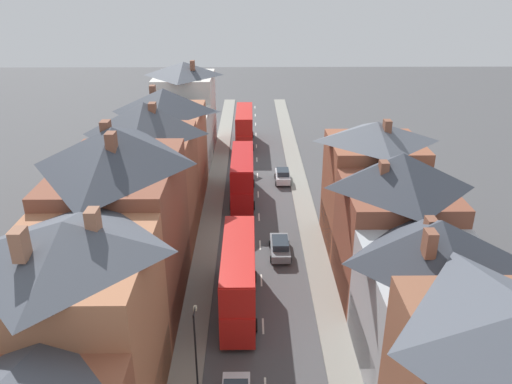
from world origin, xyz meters
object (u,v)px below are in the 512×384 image
at_px(street_lamp, 196,344).
at_px(double_decker_bus_lead, 242,176).
at_px(double_decker_bus_far_approaching, 239,275).
at_px(car_parked_left_b, 283,176).
at_px(double_decker_bus_mid_street, 244,127).
at_px(car_mid_black, 280,247).

bearing_deg(street_lamp, double_decker_bus_lead, 85.11).
height_order(double_decker_bus_far_approaching, street_lamp, street_lamp).
bearing_deg(car_parked_left_b, double_decker_bus_far_approaching, -100.96).
bearing_deg(car_parked_left_b, double_decker_bus_lead, -134.84).
relative_size(double_decker_bus_mid_street, double_decker_bus_far_approaching, 1.00).
distance_m(double_decker_bus_lead, double_decker_bus_mid_street, 20.01).
xyz_separation_m(car_parked_left_b, street_lamp, (-7.35, -33.46, 2.39)).
distance_m(double_decker_bus_lead, car_parked_left_b, 7.23).
height_order(double_decker_bus_mid_street, street_lamp, street_lamp).
xyz_separation_m(car_mid_black, car_parked_left_b, (1.30, 17.52, 0.04)).
height_order(car_mid_black, car_parked_left_b, car_parked_left_b).
bearing_deg(double_decker_bus_far_approaching, car_parked_left_b, 79.04).
bearing_deg(double_decker_bus_mid_street, double_decker_bus_lead, -90.00).
distance_m(car_mid_black, street_lamp, 17.22).
bearing_deg(car_parked_left_b, street_lamp, -102.39).
xyz_separation_m(double_decker_bus_mid_street, car_mid_black, (3.61, -32.59, -2.01)).
distance_m(double_decker_bus_lead, double_decker_bus_far_approaching, 20.40).
distance_m(double_decker_bus_lead, car_mid_black, 13.24).
xyz_separation_m(car_mid_black, street_lamp, (-6.05, -15.94, 2.43)).
distance_m(car_mid_black, car_parked_left_b, 17.57).
relative_size(double_decker_bus_lead, double_decker_bus_far_approaching, 1.00).
bearing_deg(double_decker_bus_mid_street, car_mid_black, -83.68).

